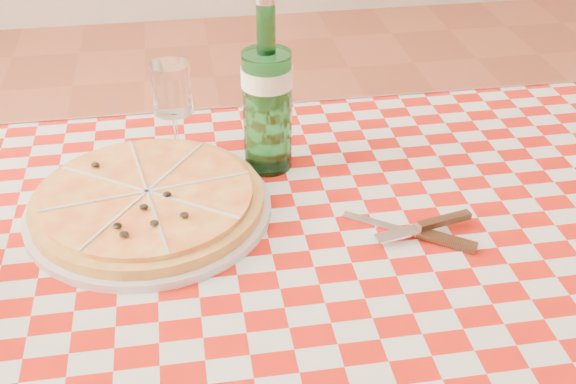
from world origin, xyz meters
name	(u,v)px	position (x,y,z in m)	size (l,w,h in m)	color
dining_table	(308,303)	(0.00, 0.00, 0.66)	(1.20, 0.80, 0.75)	brown
tablecloth	(309,253)	(0.00, 0.00, 0.75)	(1.30, 0.90, 0.01)	#B0150A
pizza_plate	(148,200)	(-0.22, 0.13, 0.78)	(0.36, 0.36, 0.05)	#B97F3D
water_bottle	(267,85)	(-0.02, 0.23, 0.90)	(0.08, 0.08, 0.29)	#186326
wine_glass	(174,110)	(-0.17, 0.30, 0.84)	(0.06, 0.06, 0.16)	silver
cutlery	(418,230)	(0.16, 0.01, 0.77)	(0.21, 0.18, 0.02)	silver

